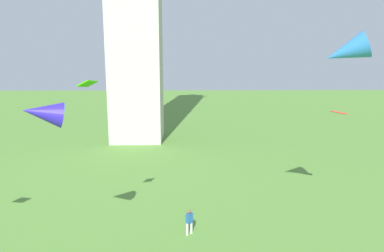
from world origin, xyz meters
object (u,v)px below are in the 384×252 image
Objects in this scene: kite_flying_3 at (339,113)px; kite_flying_5 at (346,51)px; person_1 at (189,221)px; kite_flying_0 at (87,84)px; kite_flying_4 at (43,113)px.

kite_flying_5 is at bearing -91.27° from kite_flying_3.
person_1 is at bearing -83.01° from kite_flying_5.
kite_flying_0 is at bearing -142.95° from kite_flying_3.
person_1 is at bearing 95.93° from kite_flying_4.
kite_flying_5 is (8.35, -1.52, 10.34)m from person_1.
kite_flying_5 reaches higher than kite_flying_4.
kite_flying_0 reaches higher than kite_flying_4.
kite_flying_4 is at bearing -12.62° from person_1.
kite_flying_0 is 0.41× the size of kite_flying_5.
person_1 is 12.15m from kite_flying_3.
kite_flying_4 reaches higher than person_1.
kite_flying_5 is at bearing 74.98° from kite_flying_4.
kite_flying_4 is (-6.91, -4.05, 7.48)m from person_1.
person_1 is 1.42× the size of kite_flying_0.
kite_flying_0 is at bearing 119.90° from kite_flying_4.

